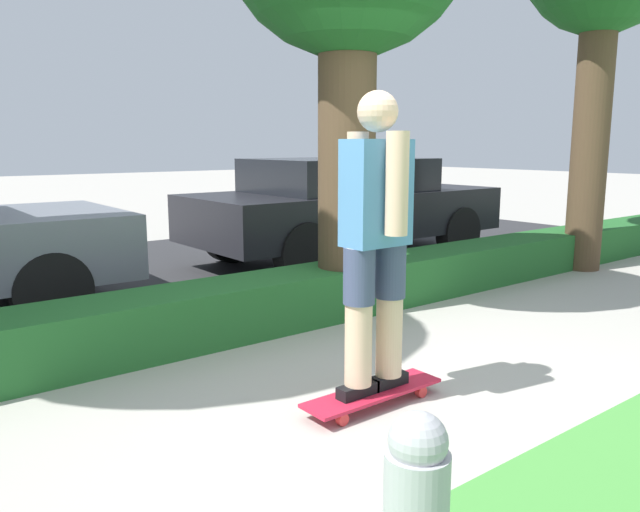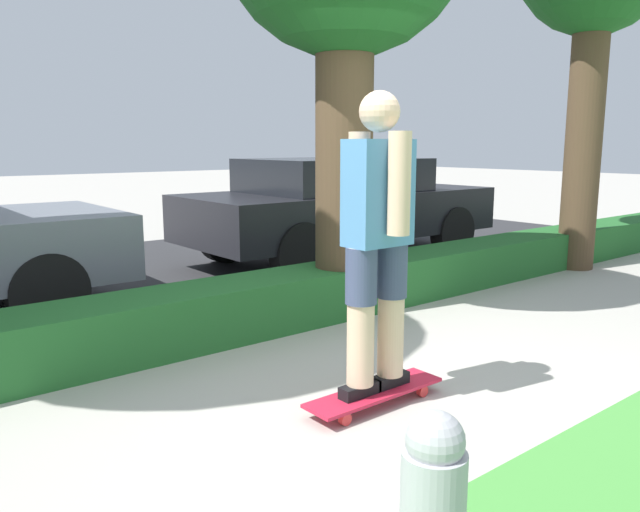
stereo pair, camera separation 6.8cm
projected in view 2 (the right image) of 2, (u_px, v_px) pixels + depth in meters
ground_plane at (393, 389)px, 3.91m from camera, size 60.00×60.00×0.00m
street_asphalt at (129, 278)px, 7.12m from camera, size 16.11×5.00×0.01m
hedge_row at (253, 305)px, 5.10m from camera, size 16.11×0.60×0.43m
skateboard at (375, 393)px, 3.66m from camera, size 0.92×0.24×0.09m
skater_person at (377, 237)px, 3.50m from camera, size 0.50×0.44×1.71m
parked_car_middle at (340, 205)px, 8.18m from camera, size 4.23×1.82×1.33m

